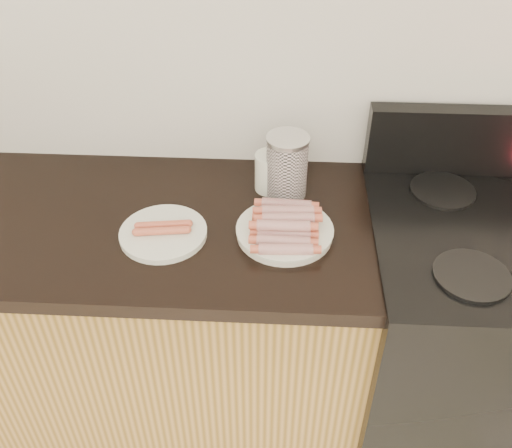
# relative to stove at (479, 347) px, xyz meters

# --- Properties ---
(wall_back) EXTENTS (4.00, 0.04, 2.60)m
(wall_back) POSITION_rel_stove_xyz_m (-0.78, 0.32, 0.84)
(wall_back) COLOR silver
(wall_back) RESTS_ON ground
(cabinet_base) EXTENTS (2.20, 0.59, 0.86)m
(cabinet_base) POSITION_rel_stove_xyz_m (-1.48, 0.01, -0.03)
(cabinet_base) COLOR olive
(cabinet_base) RESTS_ON floor
(stove) EXTENTS (0.76, 0.65, 0.91)m
(stove) POSITION_rel_stove_xyz_m (0.00, 0.00, 0.00)
(stove) COLOR black
(stove) RESTS_ON floor
(stove_panel) EXTENTS (0.76, 0.06, 0.20)m
(stove_panel) POSITION_rel_stove_xyz_m (0.00, 0.28, 0.55)
(stove_panel) COLOR black
(stove_panel) RESTS_ON stove
(burner_near_left) EXTENTS (0.18, 0.18, 0.01)m
(burner_near_left) POSITION_rel_stove_xyz_m (-0.17, -0.17, 0.46)
(burner_near_left) COLOR black
(burner_near_left) RESTS_ON stove
(burner_far_left) EXTENTS (0.18, 0.18, 0.01)m
(burner_far_left) POSITION_rel_stove_xyz_m (-0.17, 0.17, 0.46)
(burner_far_left) COLOR black
(burner_far_left) RESTS_ON stove
(main_plate) EXTENTS (0.25, 0.25, 0.02)m
(main_plate) POSITION_rel_stove_xyz_m (-0.61, -0.03, 0.45)
(main_plate) COLOR white
(main_plate) RESTS_ON counter_slab
(side_plate) EXTENTS (0.27, 0.27, 0.02)m
(side_plate) POSITION_rel_stove_xyz_m (-0.92, -0.05, 0.45)
(side_plate) COLOR white
(side_plate) RESTS_ON counter_slab
(hotdog_pile) EXTENTS (0.13, 0.21, 0.05)m
(hotdog_pile) POSITION_rel_stove_xyz_m (-0.61, -0.03, 0.48)
(hotdog_pile) COLOR maroon
(hotdog_pile) RESTS_ON main_plate
(plain_sausages) EXTENTS (0.13, 0.06, 0.02)m
(plain_sausages) POSITION_rel_stove_xyz_m (-0.92, -0.05, 0.47)
(plain_sausages) COLOR #C46A4A
(plain_sausages) RESTS_ON side_plate
(canister) EXTENTS (0.12, 0.12, 0.18)m
(canister) POSITION_rel_stove_xyz_m (-0.61, 0.16, 0.53)
(canister) COLOR silver
(canister) RESTS_ON counter_slab
(mug) EXTENTS (0.11, 0.11, 0.11)m
(mug) POSITION_rel_stove_xyz_m (-0.65, 0.18, 0.50)
(mug) COLOR white
(mug) RESTS_ON counter_slab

